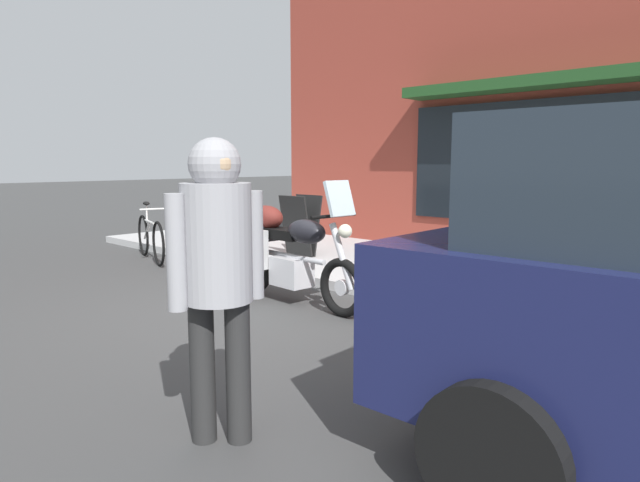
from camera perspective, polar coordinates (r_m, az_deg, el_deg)
The scene contains 6 objects.
ground_plane at distance 5.96m, azimuth -5.21°, elevation -6.98°, with size 80.00×80.00×0.00m, color #3C3C3C.
touring_motorcycle at distance 6.11m, azimuth -3.75°, elevation -0.89°, with size 2.08×0.62×1.38m.
parked_bicycle at distance 7.64m, azimuth -10.58°, elevation -0.93°, with size 1.68×0.54×0.92m.
pedestrian_walking at distance 3.00m, azimuth -10.64°, elevation -1.62°, with size 0.45×0.55×1.69m.
sandwich_board_sign at distance 8.46m, azimuth -2.03°, elevation 1.64°, with size 0.55×0.41×0.93m.
second_bicycle_by_cafe at distance 9.09m, azimuth -17.26°, elevation 0.37°, with size 1.70×0.67×0.93m.
Camera 1 is at (4.31, -3.81, 1.56)m, focal length 30.73 mm.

